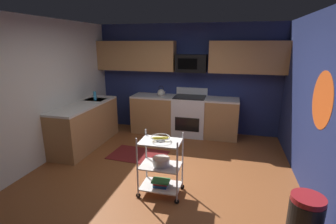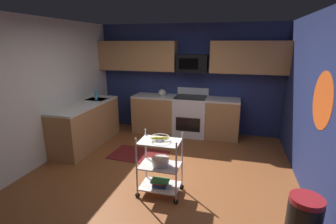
{
  "view_description": "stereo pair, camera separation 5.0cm",
  "coord_description": "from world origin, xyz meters",
  "px_view_note": "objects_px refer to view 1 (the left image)",
  "views": [
    {
      "loc": [
        1.07,
        -3.61,
        2.16
      ],
      "look_at": [
        0.08,
        0.26,
        1.05
      ],
      "focal_mm": 26.8,
      "sensor_mm": 36.0,
      "label": 1
    },
    {
      "loc": [
        1.12,
        -3.6,
        2.16
      ],
      "look_at": [
        0.08,
        0.26,
        1.05
      ],
      "focal_mm": 26.8,
      "sensor_mm": 36.0,
      "label": 2
    }
  ],
  "objects_px": {
    "oven_range": "(189,115)",
    "mixing_bowl_large": "(161,161)",
    "fruit_bowl": "(160,138)",
    "microwave": "(191,63)",
    "dish_soap_bottle": "(95,96)",
    "kettle": "(161,93)",
    "trash_can": "(304,224)",
    "book_stack": "(161,183)",
    "rolling_cart": "(161,165)"
  },
  "relations": [
    {
      "from": "oven_range",
      "to": "mixing_bowl_large",
      "type": "bearing_deg",
      "value": -89.4
    },
    {
      "from": "fruit_bowl",
      "to": "mixing_bowl_large",
      "type": "height_order",
      "value": "fruit_bowl"
    },
    {
      "from": "microwave",
      "to": "dish_soap_bottle",
      "type": "distance_m",
      "value": 2.31
    },
    {
      "from": "dish_soap_bottle",
      "to": "mixing_bowl_large",
      "type": "bearing_deg",
      "value": -40.61
    },
    {
      "from": "fruit_bowl",
      "to": "mixing_bowl_large",
      "type": "distance_m",
      "value": 0.36
    },
    {
      "from": "fruit_bowl",
      "to": "kettle",
      "type": "height_order",
      "value": "kettle"
    },
    {
      "from": "mixing_bowl_large",
      "to": "trash_can",
      "type": "bearing_deg",
      "value": -20.55
    },
    {
      "from": "fruit_bowl",
      "to": "book_stack",
      "type": "distance_m",
      "value": 0.7
    },
    {
      "from": "fruit_bowl",
      "to": "kettle",
      "type": "bearing_deg",
      "value": 105.64
    },
    {
      "from": "mixing_bowl_large",
      "to": "dish_soap_bottle",
      "type": "relative_size",
      "value": 1.26
    },
    {
      "from": "microwave",
      "to": "fruit_bowl",
      "type": "height_order",
      "value": "microwave"
    },
    {
      "from": "dish_soap_bottle",
      "to": "rolling_cart",
      "type": "bearing_deg",
      "value": -40.72
    },
    {
      "from": "oven_range",
      "to": "trash_can",
      "type": "height_order",
      "value": "oven_range"
    },
    {
      "from": "oven_range",
      "to": "book_stack",
      "type": "distance_m",
      "value": 2.6
    },
    {
      "from": "microwave",
      "to": "kettle",
      "type": "distance_m",
      "value": 1.0
    },
    {
      "from": "book_stack",
      "to": "dish_soap_bottle",
      "type": "relative_size",
      "value": 1.32
    },
    {
      "from": "fruit_bowl",
      "to": "oven_range",
      "type": "bearing_deg",
      "value": 90.44
    },
    {
      "from": "rolling_cart",
      "to": "book_stack",
      "type": "bearing_deg",
      "value": -90.0
    },
    {
      "from": "kettle",
      "to": "dish_soap_bottle",
      "type": "distance_m",
      "value": 1.54
    },
    {
      "from": "trash_can",
      "to": "mixing_bowl_large",
      "type": "bearing_deg",
      "value": 159.45
    },
    {
      "from": "mixing_bowl_large",
      "to": "oven_range",
      "type": "bearing_deg",
      "value": 90.6
    },
    {
      "from": "microwave",
      "to": "mixing_bowl_large",
      "type": "bearing_deg",
      "value": -89.41
    },
    {
      "from": "kettle",
      "to": "dish_soap_bottle",
      "type": "height_order",
      "value": "kettle"
    },
    {
      "from": "mixing_bowl_large",
      "to": "kettle",
      "type": "height_order",
      "value": "kettle"
    },
    {
      "from": "kettle",
      "to": "dish_soap_bottle",
      "type": "bearing_deg",
      "value": -146.61
    },
    {
      "from": "oven_range",
      "to": "rolling_cart",
      "type": "relative_size",
      "value": 1.2
    },
    {
      "from": "rolling_cart",
      "to": "oven_range",
      "type": "bearing_deg",
      "value": 90.44
    },
    {
      "from": "mixing_bowl_large",
      "to": "trash_can",
      "type": "xyz_separation_m",
      "value": [
        1.74,
        -0.65,
        -0.19
      ]
    },
    {
      "from": "book_stack",
      "to": "kettle",
      "type": "relative_size",
      "value": 1.0
    },
    {
      "from": "rolling_cart",
      "to": "fruit_bowl",
      "type": "bearing_deg",
      "value": 180.0
    },
    {
      "from": "oven_range",
      "to": "dish_soap_bottle",
      "type": "height_order",
      "value": "dish_soap_bottle"
    },
    {
      "from": "dish_soap_bottle",
      "to": "kettle",
      "type": "bearing_deg",
      "value": 33.39
    },
    {
      "from": "mixing_bowl_large",
      "to": "kettle",
      "type": "xyz_separation_m",
      "value": [
        -0.73,
        2.57,
        0.48
      ]
    },
    {
      "from": "microwave",
      "to": "book_stack",
      "type": "bearing_deg",
      "value": -89.57
    },
    {
      "from": "rolling_cart",
      "to": "dish_soap_bottle",
      "type": "distance_m",
      "value": 2.71
    },
    {
      "from": "microwave",
      "to": "trash_can",
      "type": "xyz_separation_m",
      "value": [
        1.76,
        -3.33,
        -1.37
      ]
    },
    {
      "from": "mixing_bowl_large",
      "to": "trash_can",
      "type": "distance_m",
      "value": 1.86
    },
    {
      "from": "microwave",
      "to": "kettle",
      "type": "bearing_deg",
      "value": -171.2
    },
    {
      "from": "rolling_cart",
      "to": "microwave",
      "type": "bearing_deg",
      "value": 90.43
    },
    {
      "from": "microwave",
      "to": "kettle",
      "type": "height_order",
      "value": "microwave"
    },
    {
      "from": "microwave",
      "to": "dish_soap_bottle",
      "type": "xyz_separation_m",
      "value": [
        -1.99,
        -0.96,
        -0.68
      ]
    },
    {
      "from": "fruit_bowl",
      "to": "book_stack",
      "type": "height_order",
      "value": "fruit_bowl"
    },
    {
      "from": "fruit_bowl",
      "to": "trash_can",
      "type": "height_order",
      "value": "fruit_bowl"
    },
    {
      "from": "oven_range",
      "to": "book_stack",
      "type": "height_order",
      "value": "oven_range"
    },
    {
      "from": "microwave",
      "to": "fruit_bowl",
      "type": "bearing_deg",
      "value": -89.57
    },
    {
      "from": "mixing_bowl_large",
      "to": "dish_soap_bottle",
      "type": "distance_m",
      "value": 2.7
    },
    {
      "from": "microwave",
      "to": "rolling_cart",
      "type": "bearing_deg",
      "value": -89.57
    },
    {
      "from": "mixing_bowl_large",
      "to": "dish_soap_bottle",
      "type": "bearing_deg",
      "value": 139.39
    },
    {
      "from": "microwave",
      "to": "book_stack",
      "type": "distance_m",
      "value": 3.09
    },
    {
      "from": "rolling_cart",
      "to": "trash_can",
      "type": "height_order",
      "value": "rolling_cart"
    }
  ]
}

